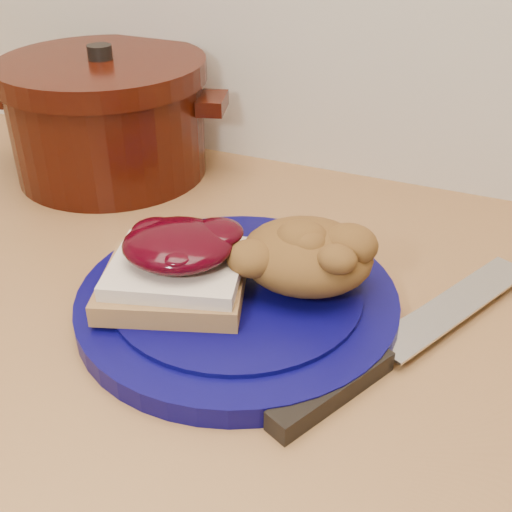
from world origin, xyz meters
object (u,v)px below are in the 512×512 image
at_px(butter_knife, 371,344).
at_px(pepper_grinder, 44,110).
at_px(plate, 237,301).
at_px(dutch_oven, 108,117).
at_px(chef_knife, 370,364).

xyz_separation_m(butter_knife, pepper_grinder, (-0.51, 0.22, 0.07)).
xyz_separation_m(plate, butter_knife, (0.13, -0.00, -0.01)).
relative_size(dutch_oven, pepper_grinder, 2.28).
bearing_deg(chef_knife, butter_knife, 37.64).
relative_size(plate, pepper_grinder, 2.10).
distance_m(plate, dutch_oven, 0.36).
height_order(butter_knife, dutch_oven, dutch_oven).
height_order(chef_knife, butter_knife, chef_knife).
relative_size(plate, butter_knife, 1.80).
bearing_deg(plate, chef_knife, -14.93).
bearing_deg(pepper_grinder, chef_knife, -26.06).
bearing_deg(dutch_oven, plate, -37.77).
relative_size(chef_knife, dutch_oven, 0.97).
height_order(chef_knife, pepper_grinder, pepper_grinder).
distance_m(chef_knife, butter_knife, 0.03).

